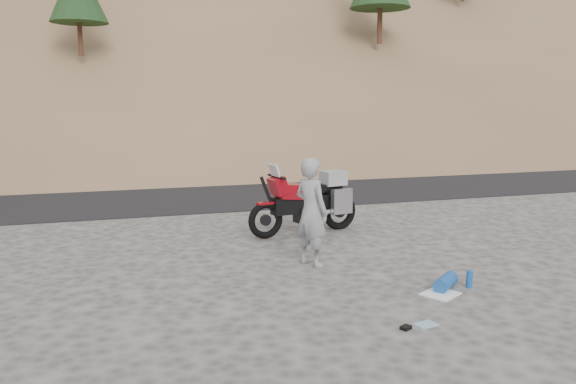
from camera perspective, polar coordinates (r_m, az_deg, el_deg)
The scene contains 9 objects.
ground at distance 8.48m, azimuth 4.23°, elevation -9.02°, with size 140.00×140.00×0.00m, color #464441.
road at distance 16.97m, azimuth -6.78°, elevation 0.25°, with size 120.00×7.00×0.05m, color black.
motorcycle at distance 11.29m, azimuth 2.18°, elevation -1.06°, with size 2.45×1.01×1.47m.
man at distance 9.27m, azimuth 2.34°, elevation -7.39°, with size 0.64×0.42×1.77m, color gray.
gear_white_cloth at distance 8.19m, azimuth 15.22°, elevation -9.95°, with size 0.47×0.42×0.02m, color white.
gear_blue_mat at distance 8.40m, azimuth 15.73°, elevation -8.81°, with size 0.21×0.21×0.51m, color #184A92.
gear_bottle at distance 8.55m, azimuth 17.94°, elevation -8.41°, with size 0.09×0.09×0.25m, color #184A92.
gear_glove_b at distance 6.93m, azimuth 11.89°, elevation -13.33°, with size 0.13×0.09×0.04m, color black.
gear_blue_cloth at distance 7.11m, azimuth 13.86°, elevation -12.94°, with size 0.26×0.19×0.01m, color #7BA1BF.
Camera 1 is at (-2.93, -7.50, 2.67)m, focal length 35.00 mm.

